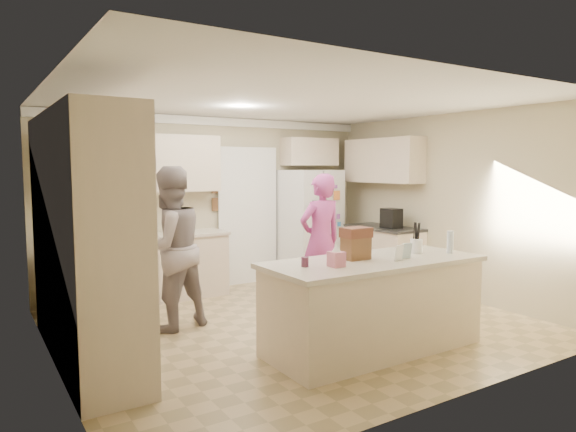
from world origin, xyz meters
TOP-DOWN VIEW (x-y plane):
  - floor at (0.00, 0.00)m, footprint 5.20×4.60m
  - ceiling at (0.00, 0.00)m, footprint 5.20×4.60m
  - wall_back at (0.00, 2.31)m, footprint 5.20×0.02m
  - wall_front at (0.00, -2.31)m, footprint 5.20×0.02m
  - wall_left at (-2.61, 0.00)m, footprint 0.02×4.60m
  - wall_right at (2.61, 0.00)m, footprint 0.02×4.60m
  - crown_back at (0.00, 2.26)m, footprint 5.20×0.08m
  - pantry_bank at (-2.30, 0.20)m, footprint 0.60×2.60m
  - back_base_cab at (-1.15, 2.00)m, footprint 2.20×0.60m
  - back_countertop at (-1.15, 1.99)m, footprint 2.24×0.63m
  - back_upper_cab at (-1.15, 2.12)m, footprint 2.20×0.35m
  - doorway_opening at (0.55, 2.28)m, footprint 0.90×0.06m
  - doorway_casing at (0.55, 2.24)m, footprint 1.02×0.03m
  - wall_frame_upper at (0.02, 2.27)m, footprint 0.15×0.02m
  - wall_frame_lower at (0.02, 2.27)m, footprint 0.15×0.02m
  - refrigerator at (1.58, 1.99)m, footprint 0.98×0.80m
  - fridge_seam at (1.58, 1.64)m, footprint 0.02×0.02m
  - fridge_dispenser at (1.36, 1.63)m, footprint 0.22×0.03m
  - fridge_handle_l at (1.53, 1.62)m, footprint 0.02×0.02m
  - fridge_handle_r at (1.63, 1.62)m, footprint 0.02×0.02m
  - over_fridge_cab at (1.65, 2.12)m, footprint 0.95×0.35m
  - right_base_cab at (2.30, 1.00)m, footprint 0.60×1.20m
  - right_countertop at (2.29, 1.00)m, footprint 0.63×1.24m
  - right_upper_cab at (2.43, 1.20)m, footprint 0.35×1.50m
  - coffee_maker at (2.25, 0.80)m, footprint 0.22×0.28m
  - island_base at (0.20, -1.10)m, footprint 2.20×0.90m
  - island_top at (0.20, -1.10)m, footprint 2.28×0.96m
  - utensil_crock at (0.85, -1.05)m, footprint 0.13×0.13m
  - tissue_box at (-0.35, -1.20)m, footprint 0.13×0.13m
  - tissue_plume at (-0.35, -1.20)m, footprint 0.08×0.08m
  - dollhouse_body at (0.05, -1.00)m, footprint 0.26×0.18m
  - dollhouse_roof at (0.05, -1.00)m, footprint 0.28×0.20m
  - jam_jar at (-0.60, -1.05)m, footprint 0.07×0.07m
  - greeting_card_a at (0.35, -1.30)m, footprint 0.12×0.06m
  - greeting_card_b at (0.50, -1.25)m, footprint 0.12×0.05m
  - water_bottle at (1.15, -1.25)m, footprint 0.07×0.07m
  - shaker_salt at (1.02, -0.88)m, footprint 0.05×0.05m
  - shaker_pepper at (1.09, -0.88)m, footprint 0.05×0.05m
  - teen_boy at (-1.30, 0.65)m, footprint 1.05×0.90m
  - teen_girl at (0.73, 0.53)m, footprint 0.65×0.43m
  - fridge_magnets at (1.58, 1.63)m, footprint 0.76×0.02m

SIDE VIEW (x-z plane):
  - floor at x=0.00m, z-range -0.02..0.00m
  - back_base_cab at x=-1.15m, z-range 0.00..0.88m
  - right_base_cab at x=2.30m, z-range 0.00..0.88m
  - island_base at x=0.20m, z-range 0.00..0.88m
  - teen_girl at x=0.73m, z-range 0.00..1.76m
  - back_countertop at x=-1.15m, z-range 0.88..0.92m
  - refrigerator at x=1.58m, z-range 0.00..1.80m
  - fridge_seam at x=1.58m, z-range 0.01..1.79m
  - right_countertop at x=2.29m, z-range 0.88..0.92m
  - island_top at x=0.20m, z-range 0.88..0.93m
  - fridge_magnets at x=1.58m, z-range 0.18..1.62m
  - teen_boy at x=-1.30m, z-range 0.00..1.86m
  - jam_jar at x=-0.60m, z-range 0.93..1.02m
  - shaker_salt at x=1.02m, z-range 0.93..1.02m
  - shaker_pepper at x=1.09m, z-range 0.93..1.02m
  - tissue_box at x=-0.35m, z-range 0.93..1.07m
  - utensil_crock at x=0.85m, z-range 0.93..1.07m
  - greeting_card_a at x=0.35m, z-range 0.93..1.08m
  - greeting_card_b at x=0.50m, z-range 0.93..1.08m
  - dollhouse_body at x=0.05m, z-range 0.93..1.15m
  - water_bottle at x=1.15m, z-range 0.92..1.17m
  - doorway_opening at x=0.55m, z-range 0.00..2.10m
  - doorway_casing at x=0.55m, z-range -0.06..2.16m
  - fridge_handle_l at x=1.53m, z-range 0.62..1.48m
  - fridge_handle_r at x=1.63m, z-range 0.62..1.48m
  - coffee_maker at x=2.25m, z-range 0.92..1.22m
  - tissue_plume at x=-0.35m, z-range 1.06..1.15m
  - fridge_dispenser at x=1.36m, z-range 0.97..1.32m
  - pantry_bank at x=-2.30m, z-range 0.00..2.35m
  - dollhouse_roof at x=0.05m, z-range 1.15..1.25m
  - wall_frame_lower at x=0.02m, z-range 1.18..1.38m
  - wall_back at x=0.00m, z-range 0.00..2.60m
  - wall_front at x=0.00m, z-range 0.00..2.60m
  - wall_left at x=-2.61m, z-range 0.00..2.60m
  - wall_right at x=2.61m, z-range 0.00..2.60m
  - wall_frame_upper at x=0.02m, z-range 1.45..1.65m
  - back_upper_cab at x=-1.15m, z-range 1.50..2.30m
  - right_upper_cab at x=2.43m, z-range 1.60..2.30m
  - over_fridge_cab at x=1.65m, z-range 1.88..2.33m
  - crown_back at x=0.00m, z-range 2.47..2.59m
  - ceiling at x=0.00m, z-range 2.60..2.62m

